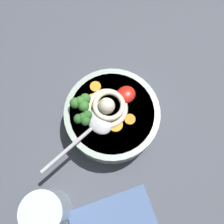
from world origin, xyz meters
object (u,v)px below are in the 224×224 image
soup_bowl (112,116)px  folded_napkin (114,223)px  noodle_pile (107,107)px  drinking_glass (48,211)px  soup_spoon (94,126)px

soup_bowl → folded_napkin: bearing=-125.3°
soup_bowl → noodle_pile: noodle_pile is taller
drinking_glass → folded_napkin: bearing=-48.9°
noodle_pile → drinking_glass: same height
soup_bowl → soup_spoon: size_ratio=1.18×
soup_bowl → folded_napkin: size_ratio=1.18×
noodle_pile → soup_spoon: bearing=-160.7°
soup_bowl → folded_napkin: 22.67cm
soup_bowl → drinking_glass: 23.30cm
noodle_pile → soup_spoon: (-4.59, -1.60, -0.43)cm
soup_spoon → folded_napkin: (-8.02, -17.80, -7.17)cm
soup_bowl → drinking_glass: bearing=-158.8°
drinking_glass → noodle_pile: bearing=24.0°
soup_spoon → folded_napkin: size_ratio=1.00×
folded_napkin → drinking_glass: bearing=131.1°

